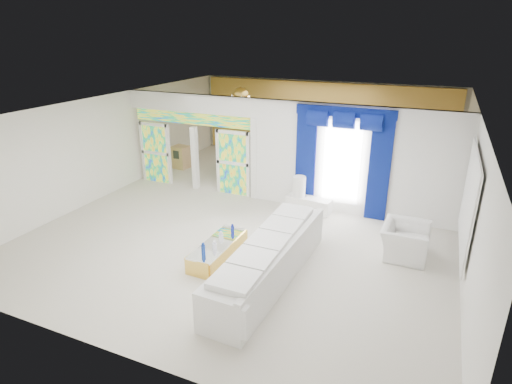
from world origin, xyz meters
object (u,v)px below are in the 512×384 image
at_px(armchair, 405,241).
at_px(grand_piano, 257,158).
at_px(console_table, 309,205).
at_px(coffee_table, 218,251).
at_px(white_sofa, 269,262).

distance_m(armchair, grand_piano, 6.91).
xyz_separation_m(console_table, grand_piano, (-2.76, 2.72, 0.30)).
bearing_deg(coffee_table, grand_piano, 105.53).
relative_size(coffee_table, grand_piano, 0.86).
distance_m(console_table, grand_piano, 3.89).
xyz_separation_m(console_table, armchair, (2.70, -1.52, 0.16)).
relative_size(console_table, armchair, 1.10).
bearing_deg(coffee_table, console_table, 72.11).
relative_size(armchair, grand_piano, 0.56).
height_order(armchair, grand_piano, grand_piano).
bearing_deg(armchair, grand_piano, 53.55).
distance_m(coffee_table, armchair, 4.19).
relative_size(coffee_table, console_table, 1.39).
bearing_deg(console_table, coffee_table, -107.89).
bearing_deg(white_sofa, grand_piano, 117.91).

